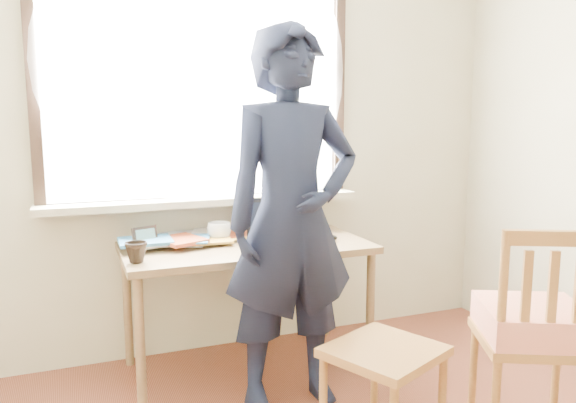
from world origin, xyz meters
name	(u,v)px	position (x,y,z in m)	size (l,w,h in m)	color
room_shell	(395,42)	(-0.02, 0.20, 1.64)	(3.52, 4.02, 2.61)	beige
desk	(247,257)	(-0.04, 1.63, 0.64)	(1.34, 0.67, 0.72)	brown
laptop	(278,233)	(0.13, 1.60, 0.78)	(0.42, 0.38, 0.24)	black
mug_white	(219,232)	(-0.16, 1.77, 0.77)	(0.13, 0.13, 0.10)	white
mug_dark	(136,252)	(-0.65, 1.46, 0.77)	(0.11, 0.11, 0.10)	black
mouse	(329,238)	(0.42, 1.53, 0.74)	(0.10, 0.07, 0.04)	black
desk_clutter	(213,237)	(-0.19, 1.78, 0.74)	(0.93, 0.58, 0.04)	white
book_a	(172,237)	(-0.40, 1.89, 0.73)	(0.21, 0.29, 0.03)	white
book_b	(302,228)	(0.41, 1.91, 0.73)	(0.17, 0.23, 0.02)	white
picture_frame	(145,239)	(-0.57, 1.73, 0.77)	(0.14, 0.06, 0.11)	black
work_chair	(384,363)	(0.28, 0.69, 0.38)	(0.57, 0.56, 0.45)	#A06D34
side_chair	(533,325)	(0.93, 0.52, 0.51)	(0.59, 0.58, 0.97)	#A06D34
person	(292,220)	(0.05, 1.19, 0.93)	(0.68, 0.44, 1.85)	black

